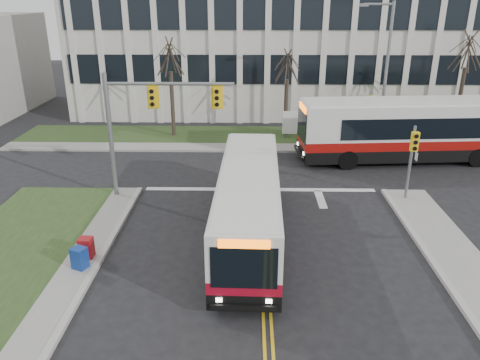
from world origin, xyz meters
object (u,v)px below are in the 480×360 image
bus_main (249,205)px  bus_cross (414,132)px  newspaper_box_red (86,249)px  newspaper_box_blue (80,260)px  directory_sign (293,123)px  streetlight (384,67)px

bus_main → bus_cross: bearing=46.4°
newspaper_box_red → bus_cross: bearing=40.1°
bus_main → newspaper_box_blue: size_ratio=11.50×
newspaper_box_blue → newspaper_box_red: 0.75m
directory_sign → bus_main: bearing=-102.2°
bus_main → newspaper_box_red: bus_main is taller
directory_sign → bus_cross: bearing=-32.6°
directory_sign → bus_main: size_ratio=0.18×
streetlight → newspaper_box_red: streetlight is taller
streetlight → bus_cross: bearing=-66.3°
newspaper_box_blue → directory_sign: bearing=84.7°
directory_sign → newspaper_box_red: (-9.30, -16.44, -0.70)m
streetlight → directory_sign: bearing=166.8°
newspaper_box_blue → newspaper_box_red: bearing=113.1°
streetlight → newspaper_box_red: 21.71m
directory_sign → newspaper_box_blue: (-9.30, -17.19, -0.70)m
bus_main → bus_cross: size_ratio=0.79×
bus_cross → newspaper_box_red: size_ratio=14.46×
streetlight → newspaper_box_red: size_ratio=9.68×
streetlight → directory_sign: (-5.53, 1.30, -4.02)m
bus_cross → newspaper_box_red: 20.21m
directory_sign → bus_cross: bus_cross is taller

